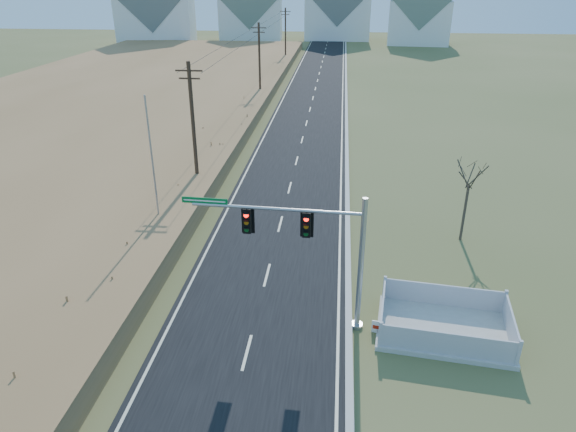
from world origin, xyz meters
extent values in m
plane|color=#4C5328|center=(0.00, 0.00, 0.00)|extent=(260.00, 260.00, 0.00)
cube|color=black|center=(0.00, 50.00, 0.03)|extent=(8.00, 180.00, 0.06)
cube|color=#B2AFA8|center=(4.15, 50.00, 0.09)|extent=(0.30, 180.00, 0.18)
cube|color=#A17349|center=(-24.00, 40.00, 0.65)|extent=(38.00, 110.00, 1.30)
cylinder|color=#422D1E|center=(-6.50, 15.00, 4.50)|extent=(0.26, 0.26, 9.00)
cube|color=#422D1E|center=(-6.50, 15.00, 8.40)|extent=(1.80, 0.10, 0.10)
cube|color=#422D1E|center=(-6.50, 15.00, 7.90)|extent=(1.40, 0.10, 0.10)
cylinder|color=#422D1E|center=(-6.50, 45.00, 4.50)|extent=(0.26, 0.26, 9.00)
cube|color=#422D1E|center=(-6.50, 45.00, 8.40)|extent=(1.80, 0.10, 0.10)
cube|color=#422D1E|center=(-6.50, 45.00, 7.90)|extent=(1.40, 0.10, 0.10)
cylinder|color=#422D1E|center=(-6.50, 75.00, 4.50)|extent=(0.26, 0.26, 9.00)
cube|color=#422D1E|center=(-6.50, 75.00, 8.40)|extent=(1.80, 0.10, 0.10)
cube|color=#422D1E|center=(-6.50, 75.00, 7.90)|extent=(1.40, 0.10, 0.10)
cube|color=white|center=(-38.00, 100.00, 5.00)|extent=(17.38, 13.12, 10.00)
cube|color=white|center=(-18.00, 108.00, 4.50)|extent=(14.66, 10.95, 9.00)
cube|color=white|center=(2.00, 112.00, 5.00)|extent=(15.00, 10.00, 10.00)
cube|color=white|center=(20.00, 104.00, 4.50)|extent=(13.87, 10.31, 9.00)
cylinder|color=#9EA0A5|center=(4.50, 0.22, 0.09)|extent=(0.53, 0.53, 0.18)
cylinder|color=#9EA0A5|center=(4.50, 0.22, 3.08)|extent=(0.23, 0.23, 6.16)
cylinder|color=#9EA0A5|center=(0.98, 0.39, 5.46)|extent=(7.04, 0.48, 0.14)
cube|color=black|center=(2.21, 0.33, 4.84)|extent=(0.35, 0.30, 1.05)
cube|color=black|center=(-0.25, 0.45, 4.84)|extent=(0.35, 0.30, 1.05)
cube|color=#056328|center=(-2.01, 0.53, 5.64)|extent=(1.94, 0.13, 0.26)
cube|color=#B7B5AD|center=(8.22, 0.24, 0.11)|extent=(6.03, 4.48, 0.21)
cube|color=#B5B4BA|center=(8.01, -1.52, 0.74)|extent=(5.28, 0.72, 1.06)
cube|color=#B5B4BA|center=(8.44, 1.99, 0.74)|extent=(5.28, 0.72, 1.06)
cube|color=#B5B4BA|center=(5.59, 0.56, 0.74)|extent=(0.50, 3.52, 1.06)
cube|color=#B5B4BA|center=(10.86, -0.08, 0.74)|extent=(0.50, 3.52, 1.06)
cube|color=white|center=(5.36, -0.13, 0.32)|extent=(0.48, 0.14, 0.60)
cube|color=#AC1B0B|center=(5.36, -0.16, 0.32)|extent=(0.38, 0.09, 0.17)
cylinder|color=#B7B5AD|center=(-7.00, 8.14, 0.08)|extent=(0.37, 0.37, 0.17)
cylinder|color=#9EA0A5|center=(-7.00, 8.14, 4.13)|extent=(0.10, 0.10, 8.25)
cylinder|color=#4C3F33|center=(10.71, 9.12, 1.69)|extent=(0.15, 0.15, 3.38)
camera|label=1|loc=(3.33, -18.33, 14.02)|focal=32.00mm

